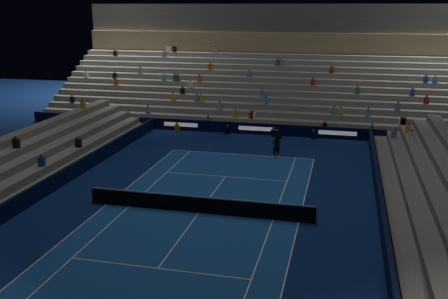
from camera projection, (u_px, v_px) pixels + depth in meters
ground at (199, 213)px, 28.38m from camera, size 90.00×90.00×0.00m
court_surface at (199, 213)px, 28.38m from camera, size 10.97×23.77×0.01m
sponsor_barrier_far at (257, 129)px, 45.58m from camera, size 44.00×0.25×1.00m
sponsor_barrier_east at (383, 221)px, 26.08m from camera, size 0.25×37.00×1.00m
sponsor_barrier_west at (41, 190)px, 30.41m from camera, size 0.25×37.00×1.00m
grandstand_main at (273, 82)px, 53.61m from camera, size 44.00×15.20×11.20m
tennis_net at (199, 204)px, 28.24m from camera, size 12.90×0.10×1.10m
tennis_player at (276, 146)px, 38.64m from camera, size 0.74×0.61×1.73m
broadcast_camera at (278, 136)px, 44.02m from camera, size 0.52×0.90×0.53m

